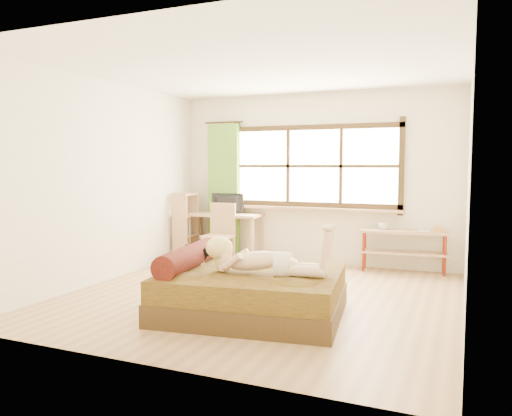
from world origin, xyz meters
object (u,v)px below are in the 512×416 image
at_px(kitten, 196,255).
at_px(desk, 225,220).
at_px(pipe_shelf, 405,242).
at_px(bookshelf, 186,225).
at_px(woman, 264,247).
at_px(chair, 220,230).
at_px(bed, 248,291).

xyz_separation_m(kitten, desk, (-0.92, 2.56, 0.09)).
xyz_separation_m(pipe_shelf, bookshelf, (-3.51, -0.31, 0.11)).
distance_m(kitten, bookshelf, 2.84).
bearing_deg(woman, pipe_shelf, 61.42).
bearing_deg(chair, desk, 102.24).
relative_size(bed, kitten, 7.32).
xyz_separation_m(woman, pipe_shelf, (1.08, 2.83, -0.28)).
relative_size(bed, woman, 1.57).
distance_m(bed, chair, 2.76).
distance_m(woman, chair, 2.90).
xyz_separation_m(woman, desk, (-1.79, 2.71, -0.07)).
bearing_deg(desk, bed, -61.80).
xyz_separation_m(kitten, pipe_shelf, (1.95, 2.68, -0.12)).
height_order(kitten, bookshelf, bookshelf).
relative_size(chair, pipe_shelf, 0.77).
relative_size(desk, chair, 1.30).
distance_m(woman, desk, 3.25).
xyz_separation_m(woman, chair, (-1.69, 2.35, -0.20)).
bearing_deg(desk, kitten, -72.93).
height_order(pipe_shelf, bookshelf, bookshelf).
xyz_separation_m(bed, bookshelf, (-2.23, 2.48, 0.31)).
distance_m(woman, pipe_shelf, 3.05).
bearing_deg(chair, woman, -56.88).
bearing_deg(bookshelf, desk, 11.81).
relative_size(kitten, desk, 0.22).
bearing_deg(bookshelf, pipe_shelf, 0.51).
height_order(woman, pipe_shelf, woman).
height_order(chair, bookshelf, bookshelf).
bearing_deg(kitten, woman, -17.44).
relative_size(bed, desk, 1.62).
relative_size(desk, pipe_shelf, 1.00).
bearing_deg(bookshelf, chair, -17.88).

